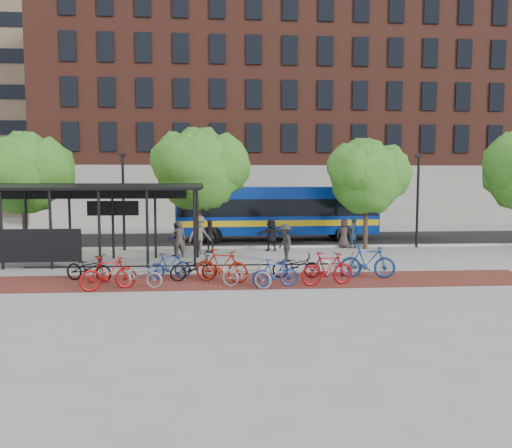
{
  "coord_description": "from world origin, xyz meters",
  "views": [
    {
      "loc": [
        -1.94,
        -23.21,
        3.72
      ],
      "look_at": [
        -0.16,
        0.96,
        1.6
      ],
      "focal_mm": 35.0,
      "sensor_mm": 36.0,
      "label": 1
    }
  ],
  "objects": [
    {
      "name": "pedestrian_4",
      "position": [
        -2.45,
        2.5,
        0.85
      ],
      "size": [
        1.08,
        0.83,
        1.71
      ],
      "primitive_type": "imported",
      "rotation": [
        0.0,
        0.0,
        5.8
      ],
      "color": "#252525",
      "rests_on": "ground"
    },
    {
      "name": "pedestrian_5",
      "position": [
        0.8,
        2.94,
        0.85
      ],
      "size": [
        1.66,
        0.88,
        1.71
      ],
      "primitive_type": "imported",
      "rotation": [
        0.0,
        0.0,
        3.4
      ],
      "color": "black",
      "rests_on": "ground"
    },
    {
      "name": "bike_3",
      "position": [
        -3.84,
        -4.35,
        0.5
      ],
      "size": [
        1.73,
        0.96,
        1.0
      ],
      "primitive_type": "imported",
      "rotation": [
        0.0,
        0.0,
        1.89
      ],
      "color": "navy",
      "rests_on": "ground"
    },
    {
      "name": "pedestrian_1",
      "position": [
        -3.89,
        0.9,
        0.89
      ],
      "size": [
        0.71,
        0.53,
        1.79
      ],
      "primitive_type": "imported",
      "rotation": [
        0.0,
        0.0,
        3.3
      ],
      "color": "#403633",
      "rests_on": "ground"
    },
    {
      "name": "bike_1",
      "position": [
        -5.72,
        -6.16,
        0.58
      ],
      "size": [
        1.98,
        1.29,
        1.16
      ],
      "primitive_type": "imported",
      "rotation": [
        0.0,
        0.0,
        1.99
      ],
      "color": "#9B0F0E",
      "rests_on": "ground"
    },
    {
      "name": "pedestrian_9",
      "position": [
        1.03,
        -0.82,
        0.87
      ],
      "size": [
        0.91,
        1.25,
        1.75
      ],
      "primitive_type": "imported",
      "rotation": [
        0.0,
        0.0,
        4.96
      ],
      "color": "#292929",
      "rests_on": "ground"
    },
    {
      "name": "building_brick",
      "position": [
        10.0,
        26.0,
        10.0
      ],
      "size": [
        55.0,
        14.0,
        20.0
      ],
      "primitive_type": "cube",
      "color": "brown",
      "rests_on": "ground"
    },
    {
      "name": "curb",
      "position": [
        0.0,
        4.0,
        0.06
      ],
      "size": [
        160.0,
        0.25,
        0.12
      ],
      "primitive_type": "cube",
      "color": "#B7B7B2",
      "rests_on": "ground"
    },
    {
      "name": "bike_rack_rail",
      "position": [
        -3.3,
        -4.1,
        0.0
      ],
      "size": [
        12.0,
        0.05,
        0.95
      ],
      "primitive_type": "cube",
      "color": "black",
      "rests_on": "ground"
    },
    {
      "name": "ground",
      "position": [
        0.0,
        0.0,
        0.0
      ],
      "size": [
        160.0,
        160.0,
        0.0
      ],
      "primitive_type": "plane",
      "color": "#9E9E99",
      "rests_on": "ground"
    },
    {
      "name": "bike_2",
      "position": [
        -4.74,
        -5.91,
        0.44
      ],
      "size": [
        1.77,
        0.89,
        0.89
      ],
      "primitive_type": "imported",
      "rotation": [
        0.0,
        0.0,
        1.39
      ],
      "color": "gray",
      "rests_on": "ground"
    },
    {
      "name": "bike_7",
      "position": [
        -0.01,
        -6.13,
        0.5
      ],
      "size": [
        1.71,
        0.72,
        1.0
      ],
      "primitive_type": "imported",
      "rotation": [
        0.0,
        0.0,
        1.72
      ],
      "color": "navy",
      "rests_on": "ground"
    },
    {
      "name": "pedestrian_3",
      "position": [
        -2.95,
        1.87,
        0.98
      ],
      "size": [
        1.46,
        1.28,
        1.96
      ],
      "primitive_type": "imported",
      "rotation": [
        0.0,
        0.0,
        0.54
      ],
      "color": "brown",
      "rests_on": "ground"
    },
    {
      "name": "bike_5",
      "position": [
        -1.87,
        -5.14,
        0.61
      ],
      "size": [
        2.11,
        1.29,
        1.23
      ],
      "primitive_type": "imported",
      "rotation": [
        0.0,
        0.0,
        1.19
      ],
      "color": "#9A1D0E",
      "rests_on": "ground"
    },
    {
      "name": "asphalt_street",
      "position": [
        0.0,
        8.0,
        0.01
      ],
      "size": [
        160.0,
        8.0,
        0.01
      ],
      "primitive_type": "cube",
      "color": "black",
      "rests_on": "ground"
    },
    {
      "name": "tree_a",
      "position": [
        -11.91,
        3.35,
        4.24
      ],
      "size": [
        4.9,
        4.0,
        6.18
      ],
      "color": "#382619",
      "rests_on": "ground"
    },
    {
      "name": "tree_c",
      "position": [
        6.09,
        3.35,
        4.05
      ],
      "size": [
        4.66,
        3.8,
        5.92
      ],
      "color": "#382619",
      "rests_on": "ground"
    },
    {
      "name": "pedestrian_6",
      "position": [
        4.95,
        3.8,
        0.8
      ],
      "size": [
        0.9,
        0.73,
        1.59
      ],
      "primitive_type": "imported",
      "rotation": [
        0.0,
        0.0,
        2.81
      ],
      "color": "#3C3330",
      "rests_on": "ground"
    },
    {
      "name": "building_tower",
      "position": [
        -16.0,
        40.0,
        15.0
      ],
      "size": [
        22.0,
        22.0,
        30.0
      ],
      "primitive_type": "cube",
      "color": "#7A664C",
      "rests_on": "ground"
    },
    {
      "name": "bike_8",
      "position": [
        0.98,
        -4.55,
        0.48
      ],
      "size": [
        1.88,
        0.82,
        0.96
      ],
      "primitive_type": "imported",
      "rotation": [
        0.0,
        0.0,
        1.47
      ],
      "color": "black",
      "rests_on": "ground"
    },
    {
      "name": "brick_strip",
      "position": [
        -2.0,
        -5.0,
        0.0
      ],
      "size": [
        24.0,
        3.0,
        0.01
      ],
      "primitive_type": "cube",
      "color": "maroon",
      "rests_on": "ground"
    },
    {
      "name": "bike_11",
      "position": [
        3.7,
        -4.74,
        0.63
      ],
      "size": [
        2.16,
        0.91,
        1.26
      ],
      "primitive_type": "imported",
      "rotation": [
        0.0,
        0.0,
        1.42
      ],
      "color": "navy",
      "rests_on": "ground"
    },
    {
      "name": "bike_4",
      "position": [
        -2.9,
        -4.71,
        0.48
      ],
      "size": [
        1.93,
        1.17,
        0.96
      ],
      "primitive_type": "imported",
      "rotation": [
        0.0,
        0.0,
        1.89
      ],
      "color": "black",
      "rests_on": "ground"
    },
    {
      "name": "bike_9",
      "position": [
        1.88,
        -5.93,
        0.6
      ],
      "size": [
        2.06,
        0.99,
        1.19
      ],
      "primitive_type": "imported",
      "rotation": [
        0.0,
        0.0,
        1.79
      ],
      "color": "maroon",
      "rests_on": "ground"
    },
    {
      "name": "lamp_post_left",
      "position": [
        -7.0,
        3.6,
        2.75
      ],
      "size": [
        0.35,
        0.2,
        5.12
      ],
      "color": "black",
      "rests_on": "ground"
    },
    {
      "name": "bus",
      "position": [
        1.6,
        7.42,
        1.91
      ],
      "size": [
        12.41,
        3.35,
        3.32
      ],
      "rotation": [
        0.0,
        0.0,
        0.05
      ],
      "color": "#082993",
      "rests_on": "ground"
    },
    {
      "name": "bike_0",
      "position": [
        -6.77,
        -4.61,
        0.5
      ],
      "size": [
        2.03,
        1.32,
        1.01
      ],
      "primitive_type": "imported",
      "rotation": [
        0.0,
        0.0,
        1.2
      ],
      "color": "black",
      "rests_on": "ground"
    },
    {
      "name": "bike_10",
      "position": [
        2.73,
        -4.23,
        0.5
      ],
      "size": [
        1.95,
        0.83,
        1.0
      ],
      "primitive_type": "imported",
      "rotation": [
        0.0,
        0.0,
        1.66
      ],
      "color": "#A5A4A7",
      "rests_on": "ground"
    },
    {
      "name": "pedestrian_7",
      "position": [
        5.42,
        3.69,
        0.82
      ],
      "size": [
        0.71,
        0.65,
        1.63
      ],
      "primitive_type": "imported",
      "rotation": [
        0.0,
        0.0,
        3.71
      ],
      "color": "#1E3547",
      "rests_on": "ground"
    },
    {
      "name": "lamp_post_right",
      "position": [
        9.0,
        3.6,
        2.75
      ],
      "size": [
        0.35,
        0.2,
        5.12
      ],
      "color": "black",
      "rests_on": "ground"
    },
    {
      "name": "pedestrian_2",
      "position": [
        -4.07,
        1.38,
        0.83
      ],
      "size": [
        0.96,
        0.85,
        1.66
      ],
      "primitive_type": "imported",
      "rotation": [
        0.0,
        0.0,
        3.46
      ],
      "color": "navy",
      "rests_on": "ground"
    },
    {
      "name": "tree_b",
      "position": [
        -2.9,
        3.35,
        4.46
      ],
      "size": [
        5.15,
        4.2,
        6.47
      ],
      "color": "#382619",
      "rests_on": "ground"
    },
    {
      "name": "bike_6",
      "position": [
        -1.01,
        -6.17,
        0.47
      ],
      "size": [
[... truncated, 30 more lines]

